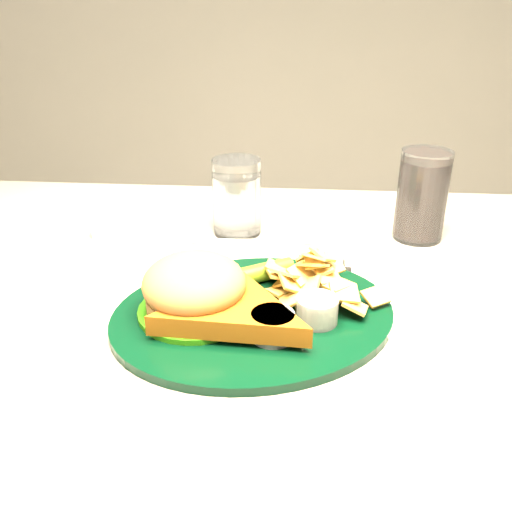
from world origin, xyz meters
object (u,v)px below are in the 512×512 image
(cola_glass, at_px, (422,196))
(dinner_plate, at_px, (254,291))
(water_glass, at_px, (237,197))
(table, at_px, (253,484))
(fork_napkin, at_px, (341,304))

(cola_glass, bearing_deg, dinner_plate, -132.20)
(water_glass, bearing_deg, table, -77.15)
(water_glass, distance_m, fork_napkin, 0.28)
(dinner_plate, bearing_deg, cola_glass, 25.96)
(dinner_plate, distance_m, cola_glass, 0.36)
(dinner_plate, height_order, water_glass, water_glass)
(table, bearing_deg, water_glass, 102.85)
(fork_napkin, bearing_deg, table, 157.46)
(water_glass, xyz_separation_m, cola_glass, (0.29, 0.00, 0.01))
(cola_glass, bearing_deg, table, -144.42)
(fork_napkin, bearing_deg, cola_glass, 62.73)
(table, xyz_separation_m, dinner_plate, (0.01, -0.09, 0.41))
(table, distance_m, dinner_plate, 0.42)
(table, height_order, fork_napkin, fork_napkin)
(cola_glass, bearing_deg, water_glass, -179.53)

